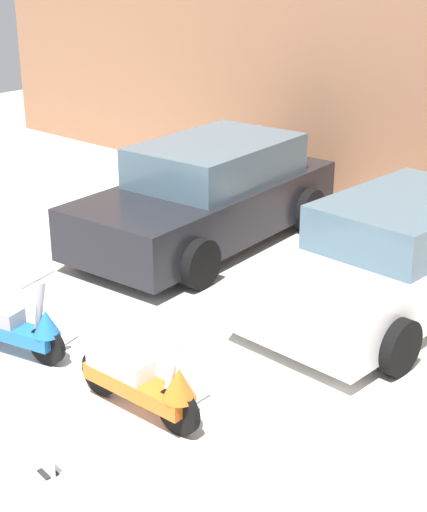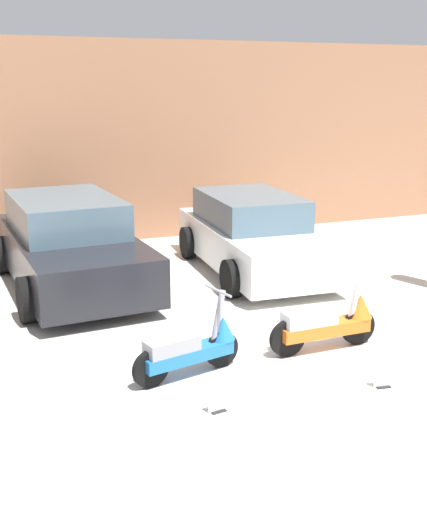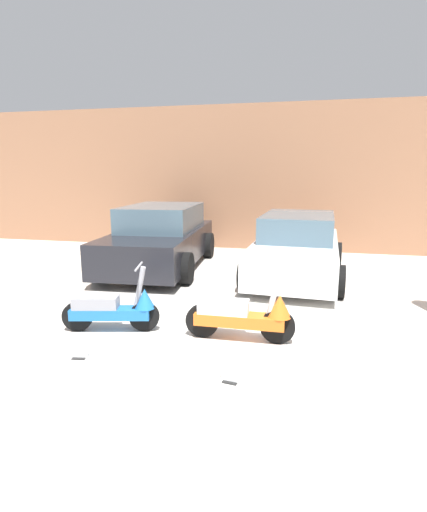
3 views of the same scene
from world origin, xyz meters
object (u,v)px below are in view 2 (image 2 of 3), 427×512
Objects in this scene: car_rear_left at (69,245)px; placard_near_right_scooter at (383,377)px; scooter_front_left at (192,347)px; scooter_front_right at (329,322)px; car_rear_center at (253,235)px; placard_near_left_scooter at (217,400)px.

car_rear_left reaches higher than placard_near_right_scooter.
scooter_front_right is at bearing -10.35° from scooter_front_left.
car_rear_center is at bearing 83.01° from placard_near_right_scooter.
car_rear_left is 16.49× the size of placard_near_left_scooter.
car_rear_left reaches higher than scooter_front_left.
placard_near_left_scooter is (-1.83, -0.94, -0.24)m from scooter_front_right.
placard_near_right_scooter is (-0.56, -4.57, -0.51)m from car_rear_center.
car_rear_center reaches higher than placard_near_left_scooter.
car_rear_left is 3.10m from car_rear_center.
scooter_front_left is 1.79m from scooter_front_right.
car_rear_left is at bearing 117.71° from placard_near_right_scooter.
car_rear_center reaches higher than scooter_front_right.
placard_near_right_scooter is (1.81, -1.01, -0.22)m from scooter_front_left.
scooter_front_left is at bearing -178.29° from scooter_front_right.
car_rear_center is at bearing 79.64° from scooter_front_right.
car_rear_center is (2.37, 3.55, 0.29)m from scooter_front_left.
car_rear_center is (3.09, -0.24, -0.05)m from car_rear_left.
car_rear_center is at bearing 61.40° from placard_near_left_scooter.
car_rear_left is at bearing -91.33° from car_rear_center.
placard_near_left_scooter is at bearing 175.38° from placard_near_right_scooter.
placard_near_left_scooter is at bearing -25.42° from car_rear_center.
scooter_front_left is 2.08m from placard_near_right_scooter.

